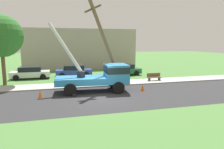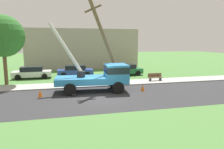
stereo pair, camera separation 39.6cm
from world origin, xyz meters
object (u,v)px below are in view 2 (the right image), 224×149
utility_truck (101,75)px  traffic_cone_ahead (143,88)px  traffic_cone_behind (40,93)px  roadside_tree_near (3,36)px  park_bench (155,77)px  leaning_utility_pole (106,43)px  parked_sedan_white (32,72)px  parked_sedan_green (125,70)px  traffic_cone_curbside (116,84)px  parked_sedan_blue (75,71)px

utility_truck → traffic_cone_ahead: (3.52, -0.90, -1.13)m
traffic_cone_behind → roadside_tree_near: roadside_tree_near is taller
utility_truck → park_bench: (6.55, 3.00, -0.95)m
leaning_utility_pole → parked_sedan_white: 10.74m
leaning_utility_pole → parked_sedan_green: (3.94, 6.48, -3.52)m
traffic_cone_ahead → traffic_cone_behind: bearing=179.5°
roadside_tree_near → leaning_utility_pole: bearing=-19.9°
leaning_utility_pole → utility_truck: bearing=-115.4°
traffic_cone_ahead → roadside_tree_near: (-12.45, 5.97, 4.59)m
traffic_cone_behind → traffic_cone_curbside: size_ratio=1.00×
traffic_cone_ahead → parked_sedan_white: (-10.37, 9.19, 0.43)m
leaning_utility_pole → park_bench: bearing=13.7°
traffic_cone_curbside → parked_sedan_blue: size_ratio=0.13×
traffic_cone_behind → park_bench: bearing=18.1°
utility_truck → traffic_cone_curbside: bearing=36.2°
leaning_utility_pole → traffic_cone_ahead: bearing=-41.8°
utility_truck → traffic_cone_behind: bearing=-170.9°
roadside_tree_near → parked_sedan_white: bearing=57.2°
parked_sedan_green → park_bench: bearing=-69.8°
traffic_cone_ahead → parked_sedan_green: parked_sedan_green is taller
traffic_cone_behind → parked_sedan_white: 9.28m
utility_truck → traffic_cone_curbside: 2.35m
traffic_cone_ahead → parked_sedan_blue: bearing=119.2°
leaning_utility_pole → traffic_cone_curbside: bearing=-21.7°
utility_truck → parked_sedan_green: utility_truck is taller
parked_sedan_green → roadside_tree_near: (-13.61, -2.98, 4.16)m
traffic_cone_ahead → parked_sedan_white: 13.86m
park_bench → parked_sedan_white: bearing=158.5°
traffic_cone_curbside → parked_sedan_white: (-8.51, 7.07, 0.43)m
parked_sedan_blue → park_bench: parked_sedan_blue is taller
parked_sedan_white → parked_sedan_green: size_ratio=1.00×
traffic_cone_ahead → parked_sedan_green: 9.04m
parked_sedan_blue → parked_sedan_green: same height
traffic_cone_curbside → roadside_tree_near: 12.17m
parked_sedan_green → park_bench: size_ratio=2.77×
utility_truck → parked_sedan_white: 10.78m
leaning_utility_pole → traffic_cone_behind: size_ratio=14.83×
traffic_cone_curbside → parked_sedan_green: bearing=66.1°
parked_sedan_blue → roadside_tree_near: (-7.17, -3.48, 4.16)m
traffic_cone_ahead → parked_sedan_blue: 10.84m
traffic_cone_ahead → park_bench: (3.03, 3.89, 0.18)m
parked_sedan_white → parked_sedan_green: (11.54, -0.23, 0.00)m
parked_sedan_green → roadside_tree_near: 14.54m
utility_truck → park_bench: 7.27m
parked_sedan_white → traffic_cone_curbside: bearing=-39.7°
leaning_utility_pole → traffic_cone_curbside: size_ratio=14.83×
traffic_cone_ahead → parked_sedan_green: (1.17, 8.96, 0.43)m
traffic_cone_ahead → park_bench: 4.94m
parked_sedan_blue → park_bench: (8.31, -5.56, -0.25)m
traffic_cone_behind → park_bench: (11.65, 3.81, 0.18)m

